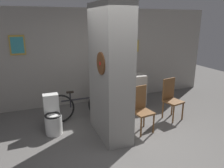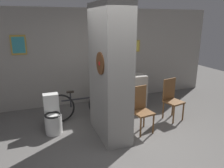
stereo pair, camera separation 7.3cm
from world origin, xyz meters
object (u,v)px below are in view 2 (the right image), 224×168
object	(u,v)px
chair_by_doorway	(172,98)
bottle_tall	(129,72)
bicycle	(82,105)
toilet	(53,117)
chair_near_pillar	(141,108)

from	to	relation	value
chair_by_doorway	bottle_tall	distance (m)	1.24
bicycle	toilet	bearing A→B (deg)	-151.08
toilet	chair_near_pillar	bearing A→B (deg)	-19.09
toilet	bottle_tall	bearing A→B (deg)	16.09
toilet	chair_by_doorway	bearing A→B (deg)	-6.60
bottle_tall	bicycle	bearing A→B (deg)	-171.74
bicycle	bottle_tall	world-z (taller)	bottle_tall
chair_by_doorway	bottle_tall	xyz separation A→B (m)	(-0.69, 0.90, 0.49)
chair_near_pillar	bicycle	bearing A→B (deg)	127.99
toilet	bottle_tall	xyz separation A→B (m)	(2.02, 0.58, 0.67)
chair_near_pillar	bottle_tall	world-z (taller)	bottle_tall
bottle_tall	chair_near_pillar	bearing A→B (deg)	-103.17
chair_by_doorway	bottle_tall	world-z (taller)	bottle_tall
chair_by_doorway	chair_near_pillar	bearing A→B (deg)	-175.61
toilet	bicycle	bearing A→B (deg)	28.92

